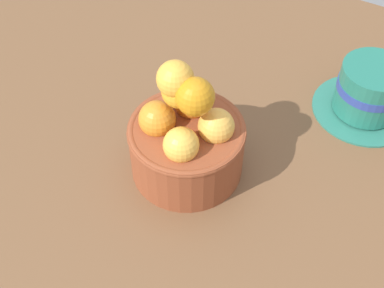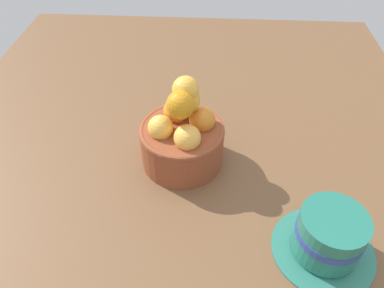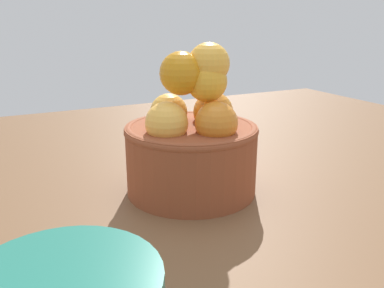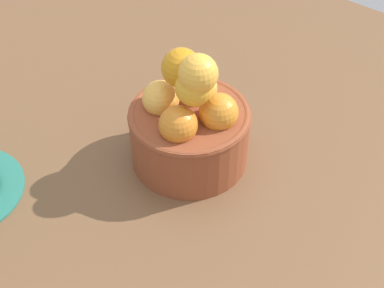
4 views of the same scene
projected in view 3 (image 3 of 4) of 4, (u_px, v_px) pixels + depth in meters
ground_plane at (191, 204)px, 44.85cm from camera, size 116.37×94.86×3.42cm
terracotta_bowl at (192, 141)px, 42.67cm from camera, size 14.13×14.13×15.87cm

